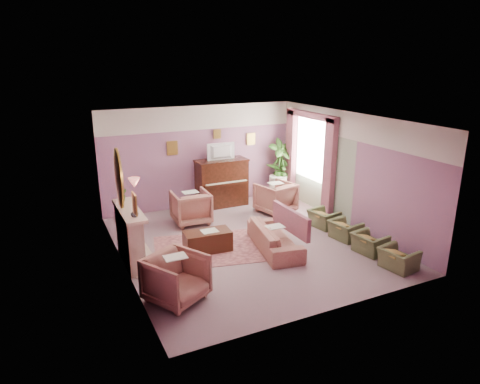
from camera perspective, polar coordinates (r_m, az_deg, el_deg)
name	(u,v)px	position (r m, az deg, el deg)	size (l,w,h in m)	color
floor	(248,243)	(9.75, 1.14, -6.84)	(5.50, 6.00, 0.01)	gray
ceiling	(249,119)	(8.97, 1.25, 9.69)	(5.50, 6.00, 0.01)	white
wall_back	(200,157)	(11.94, -5.32, 4.72)	(5.50, 0.02, 2.80)	slate
wall_front	(335,233)	(6.87, 12.55, -5.30)	(5.50, 0.02, 2.80)	slate
wall_left	(120,201)	(8.45, -15.72, -1.22)	(0.02, 6.00, 2.80)	slate
wall_right	(350,170)	(10.75, 14.42, 2.82)	(0.02, 6.00, 2.80)	slate
picture_rail_band	(199,118)	(11.74, -5.45, 9.84)	(5.50, 0.01, 0.65)	beige
stripe_panel	(317,171)	(11.81, 10.25, 2.75)	(0.01, 3.00, 2.15)	#99AA8D
fireplace_surround	(130,237)	(8.95, -14.51, -5.88)	(0.30, 1.40, 1.10)	beige
fireplace_inset	(135,243)	(9.03, -13.81, -6.66)	(0.18, 0.72, 0.68)	black
fire_ember	(138,251)	(9.11, -13.48, -7.66)	(0.06, 0.54, 0.10)	orange
mantel_shelf	(129,211)	(8.75, -14.59, -2.42)	(0.40, 1.55, 0.07)	beige
hearth	(141,260)	(9.21, -13.02, -8.78)	(0.55, 1.50, 0.02)	beige
mirror_frame	(119,178)	(8.53, -15.86, 1.76)	(0.04, 0.72, 1.20)	#A98A35
mirror_glass	(120,178)	(8.53, -15.69, 1.78)	(0.01, 0.60, 1.06)	white
sconce_shade	(134,183)	(7.50, -13.93, 1.23)	(0.20, 0.20, 0.16)	#FE7F6D
piano	(222,183)	(12.01, -2.45, 1.17)	(1.40, 0.60, 1.30)	black
piano_keyshelf	(227,184)	(11.68, -1.78, 1.07)	(1.30, 0.12, 0.06)	black
piano_keys	(227,183)	(11.67, -1.78, 1.25)	(1.20, 0.08, 0.02)	beige
piano_top	(221,160)	(11.85, -2.49, 4.23)	(1.45, 0.65, 0.04)	black
television	(222,150)	(11.74, -2.41, 5.56)	(0.80, 0.12, 0.48)	black
print_back_left	(172,148)	(11.59, -9.02, 5.81)	(0.30, 0.03, 0.38)	#A98A35
print_back_right	(251,139)	(12.43, 1.46, 7.09)	(0.26, 0.03, 0.34)	#A98A35
print_back_mid	(217,134)	(11.96, -3.06, 7.73)	(0.22, 0.03, 0.26)	#A98A35
print_left_wall	(135,204)	(7.23, -13.89, -1.53)	(0.03, 0.28, 0.36)	#A98A35
window_blind	(312,147)	(11.85, 9.57, 5.94)	(0.03, 1.40, 1.80)	silver
curtain_left	(329,169)	(11.16, 11.82, 3.01)	(0.16, 0.34, 2.60)	#8B4959
curtain_right	(291,155)	(12.63, 6.80, 4.91)	(0.16, 0.34, 2.60)	#8B4959
pelmet	(311,115)	(11.66, 9.46, 10.05)	(0.16, 2.20, 0.16)	#8B4959
mantel_plant	(123,195)	(9.22, -15.30, -0.36)	(0.16, 0.16, 0.28)	#2F5F1E
mantel_vase	(135,213)	(8.25, -13.89, -2.76)	(0.16, 0.16, 0.16)	beige
area_rug	(213,248)	(9.52, -3.67, -7.46)	(2.50, 1.80, 0.01)	#985656
coffee_table	(208,241)	(9.33, -4.35, -6.54)	(1.00, 0.50, 0.45)	#3C1B0F
table_paper	(209,231)	(9.26, -4.09, -5.19)	(0.35, 0.28, 0.01)	beige
sofa	(275,233)	(9.35, 4.65, -5.49)	(0.62, 1.86, 0.75)	#9F6756
sofa_throw	(291,221)	(9.46, 6.79, -3.82)	(0.09, 1.41, 0.52)	#8B4959
floral_armchair_left	(191,206)	(10.83, -6.58, -1.81)	(0.88, 0.88, 0.92)	#9F6756
floral_armchair_right	(275,196)	(11.55, 4.75, -0.53)	(0.88, 0.88, 0.92)	#9F6756
floral_armchair_front	(176,276)	(7.49, -8.50, -11.02)	(0.88, 0.88, 0.92)	#9F6756
olive_chair_a	(399,256)	(9.07, 20.39, -7.95)	(0.47, 0.67, 0.58)	#525B36
olive_chair_b	(370,240)	(9.59, 16.91, -6.18)	(0.47, 0.67, 0.58)	#525B36
olive_chair_c	(345,227)	(10.15, 13.83, -4.58)	(0.47, 0.67, 0.58)	#525B36
olive_chair_d	(324,216)	(10.75, 11.10, -3.15)	(0.47, 0.67, 0.58)	#525B36
side_table	(278,187)	(12.72, 5.06, 0.63)	(0.52, 0.52, 0.70)	white
side_plant_big	(278,170)	(12.58, 5.13, 2.90)	(0.30, 0.30, 0.34)	#2F5F1E
side_plant_small	(284,172)	(12.56, 5.83, 2.72)	(0.16, 0.16, 0.28)	#2F5F1E
palm_pot	(279,192)	(12.91, 5.29, 0.05)	(0.34, 0.34, 0.34)	#A55236
palm_plant	(280,163)	(12.68, 5.40, 3.89)	(0.76, 0.76, 1.44)	#2F5F1E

